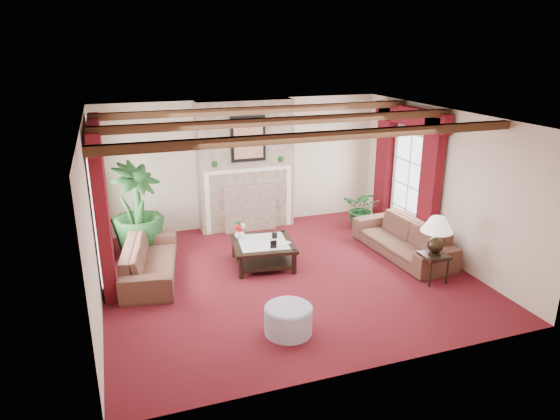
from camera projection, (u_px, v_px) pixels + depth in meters
name	position (u px, v px, depth m)	size (l,w,h in m)	color
floor	(287.00, 275.00, 8.54)	(6.00, 6.00, 0.00)	#510E15
ceiling	(288.00, 117.00, 7.68)	(6.00, 6.00, 0.00)	white
back_wall	(243.00, 164.00, 10.57)	(6.00, 0.02, 2.70)	beige
left_wall	(92.00, 221.00, 7.18)	(0.02, 5.50, 2.70)	beige
right_wall	(443.00, 184.00, 9.04)	(0.02, 5.50, 2.70)	beige
ceiling_beams	(288.00, 121.00, 7.70)	(6.00, 3.00, 0.12)	#372311
fireplace	(244.00, 100.00, 9.96)	(2.00, 0.52, 2.70)	tan
french_door_left	(89.00, 154.00, 7.84)	(0.10, 1.10, 2.16)	white
french_door_right	(414.00, 132.00, 9.68)	(0.10, 1.10, 2.16)	white
curtains_left	(93.00, 127.00, 7.74)	(0.20, 2.40, 2.55)	#490911
curtains_right	(411.00, 111.00, 9.51)	(0.20, 2.40, 2.55)	#490911
sofa_left	(150.00, 254.00, 8.39)	(0.95, 2.17, 0.82)	#320D18
sofa_right	(403.00, 233.00, 9.26)	(0.79, 2.24, 0.86)	#320D18
potted_palm	(139.00, 228.00, 9.34)	(1.88, 1.92, 0.97)	black
small_plant	(362.00, 213.00, 10.63)	(1.17, 1.17, 0.68)	black
coffee_table	(263.00, 254.00, 8.89)	(1.06, 1.06, 0.43)	black
side_table	(433.00, 267.00, 8.28)	(0.41, 0.41, 0.49)	black
ottoman	(288.00, 320.00, 6.81)	(0.66, 0.66, 0.38)	#A2A0B5
table_lamp	(436.00, 235.00, 8.09)	(0.52, 0.52, 0.66)	black
flower_vase	(240.00, 234.00, 8.96)	(0.24, 0.24, 0.19)	silver
book	(276.00, 237.00, 8.64)	(0.21, 0.14, 0.32)	black
photo_frame_a	(274.00, 245.00, 8.53)	(0.11, 0.02, 0.15)	black
photo_frame_b	(275.00, 236.00, 8.95)	(0.09, 0.02, 0.12)	black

